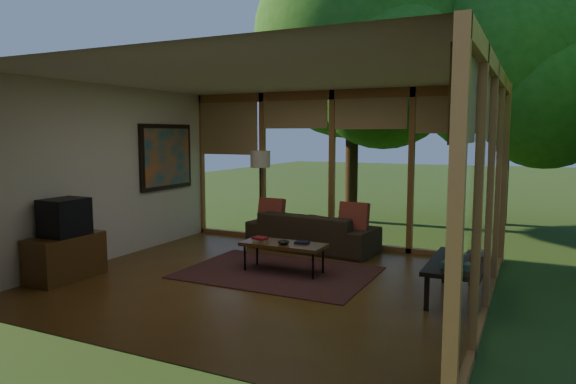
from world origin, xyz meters
The scene contains 25 objects.
floor centered at (0.00, 0.00, 0.00)m, with size 5.50×5.50×0.00m, color brown.
ceiling centered at (0.00, 0.00, 2.70)m, with size 5.50×5.50×0.00m, color silver.
wall_left centered at (-2.75, 0.00, 1.35)m, with size 0.04×5.00×2.70m, color beige.
wall_front centered at (0.00, -2.50, 1.35)m, with size 5.50×0.04×2.70m, color beige.
window_wall_back centered at (0.00, 2.50, 1.35)m, with size 5.50×0.12×2.70m, color #A16531.
window_wall_right centered at (2.75, 0.00, 1.35)m, with size 0.12×5.00×2.70m, color #A16531.
tree_nw centered at (-0.53, 5.17, 4.04)m, with size 4.40×4.40×6.25m.
tree_ne centered at (2.54, 6.11, 3.34)m, with size 3.91×3.91×5.30m.
rug centered at (-0.02, 0.46, 0.01)m, with size 2.62×1.85×0.01m, color maroon.
sofa centered at (-0.16, 2.00, 0.32)m, with size 2.18×0.85×0.64m, color #34281A.
pillow_left centered at (-0.91, 1.95, 0.61)m, with size 0.46×0.15×0.46m, color maroon.
pillow_right centered at (0.59, 1.95, 0.62)m, with size 0.47×0.16×0.47m, color maroon.
ct_book_lower centered at (-0.32, 0.47, 0.44)m, with size 0.19×0.14×0.03m, color #B4AEA3.
ct_book_upper centered at (-0.32, 0.47, 0.47)m, with size 0.20×0.15×0.03m, color maroon.
ct_book_side centered at (0.28, 0.60, 0.44)m, with size 0.19×0.14×0.03m, color black.
ct_bowl centered at (0.08, 0.42, 0.46)m, with size 0.16×0.16×0.07m, color black.
media_cabinet centered at (-2.47, -1.06, 0.30)m, with size 0.50×1.00×0.60m, color brown.
television centered at (-2.45, -1.06, 0.85)m, with size 0.45×0.55×0.50m, color black.
console_book_a centered at (2.40, 0.00, 0.49)m, with size 0.21×0.15×0.08m, color #33594F.
console_book_b centered at (2.40, 0.45, 0.50)m, with size 0.21×0.16×0.10m, color maroon.
console_book_c centered at (2.40, 0.85, 0.49)m, with size 0.22×0.16×0.06m, color #B4AEA3.
floor_lamp centered at (-1.30, 2.29, 1.41)m, with size 0.36×0.36×1.65m.
coffee_table centered at (0.03, 0.52, 0.39)m, with size 1.20×0.50×0.43m.
side_console centered at (2.40, 0.40, 0.41)m, with size 0.60×1.40×0.46m.
wall_painting centered at (-2.71, 1.40, 1.55)m, with size 0.06×1.35×1.15m.
Camera 1 is at (3.19, -5.85, 1.97)m, focal length 32.00 mm.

